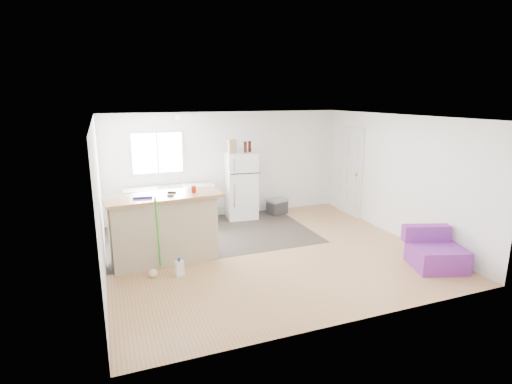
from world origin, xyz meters
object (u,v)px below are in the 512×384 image
refrigerator (241,185)px  bottle_left (245,147)px  red_cup (194,189)px  bottle_right (250,146)px  blue_tray (143,196)px  cleaner_jug (179,268)px  purple_seat (435,253)px  cardboard_box (232,146)px  cooler (277,206)px  peninsula (164,228)px  kitchen_cabinets (171,205)px  mop (154,262)px

refrigerator → bottle_left: size_ratio=6.05×
red_cup → bottle_right: size_ratio=0.48×
red_cup → blue_tray: size_ratio=0.40×
cleaner_jug → bottle_left: (1.99, 2.51, 1.51)m
purple_seat → cardboard_box: bearing=140.1°
refrigerator → blue_tray: (-2.33, -1.94, 0.41)m
blue_tray → cardboard_box: (2.11, 1.89, 0.49)m
cooler → bottle_right: 1.61m
bottle_right → purple_seat: bearing=-63.5°
red_cup → bottle_right: bottle_right is taller
purple_seat → peninsula: bearing=174.2°
peninsula → refrigerator: bearing=38.9°
cardboard_box → bottle_left: (0.31, -0.02, -0.02)m
blue_tray → purple_seat: bearing=-22.2°
cleaner_jug → cardboard_box: cardboard_box is taller
refrigerator → blue_tray: size_ratio=5.04×
cardboard_box → bottle_left: cardboard_box is taller
purple_seat → bottle_left: size_ratio=3.88×
peninsula → cleaner_jug: size_ratio=6.69×
kitchen_cabinets → bottle_left: bearing=-0.6°
cooler → bottle_right: (-0.69, 0.02, 1.46)m
bottle_right → mop: bearing=-135.4°
purple_seat → cleaner_jug: bearing=-178.1°
refrigerator → purple_seat: size_ratio=1.56×
refrigerator → cleaner_jug: size_ratio=5.26×
red_cup → blue_tray: (-0.84, -0.03, -0.04)m
cardboard_box → refrigerator: bearing=11.4°
cooler → cardboard_box: size_ratio=1.81×
refrigerator → cardboard_box: size_ratio=5.04×
purple_seat → cooler: bearing=125.8°
cooler → kitchen_cabinets: bearing=160.5°
mop → red_cup: size_ratio=10.79×
kitchen_cabinets → cardboard_box: size_ratio=6.45×
red_cup → peninsula: bearing=-179.4°
cooler → cardboard_box: (-1.12, -0.02, 1.48)m
peninsula → refrigerator: size_ratio=1.27×
bottle_left → bottle_right: same height
purple_seat → red_cup: size_ratio=8.09×
cooler → red_cup: (-2.39, -1.89, 1.03)m
peninsula → bottle_left: bearing=36.7°
cardboard_box → kitchen_cabinets: bearing=176.7°
cardboard_box → bottle_right: (0.43, 0.04, -0.02)m
refrigerator → blue_tray: bearing=-134.7°
mop → bottle_right: bottle_right is taller
mop → bottle_left: bearing=56.4°
bottle_left → cardboard_box: bearing=176.1°
peninsula → refrigerator: refrigerator is taller
cleaner_jug → mop: (-0.36, 0.12, 0.11)m
bottle_left → peninsula: bearing=-138.8°
purple_seat → refrigerator: bearing=137.2°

